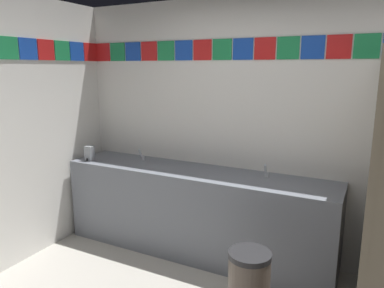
% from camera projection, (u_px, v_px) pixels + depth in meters
% --- Properties ---
extents(wall_back, '(4.44, 0.09, 2.54)m').
position_uv_depth(wall_back, '(285.00, 132.00, 3.41)').
color(wall_back, white).
rests_on(wall_back, ground_plane).
extents(vanity_counter, '(2.77, 0.57, 0.87)m').
position_uv_depth(vanity_counter, '(195.00, 211.00, 3.66)').
color(vanity_counter, slate).
rests_on(vanity_counter, ground_plane).
extents(faucet_left, '(0.04, 0.10, 0.14)m').
position_uv_depth(faucet_left, '(142.00, 156.00, 3.94)').
color(faucet_left, silver).
rests_on(faucet_left, vanity_counter).
extents(faucet_right, '(0.04, 0.10, 0.14)m').
position_uv_depth(faucet_right, '(266.00, 172.00, 3.33)').
color(faucet_right, silver).
rests_on(faucet_right, vanity_counter).
extents(soap_dispenser, '(0.09, 0.09, 0.16)m').
position_uv_depth(soap_dispenser, '(90.00, 153.00, 3.94)').
color(soap_dispenser, gray).
rests_on(soap_dispenser, vanity_counter).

